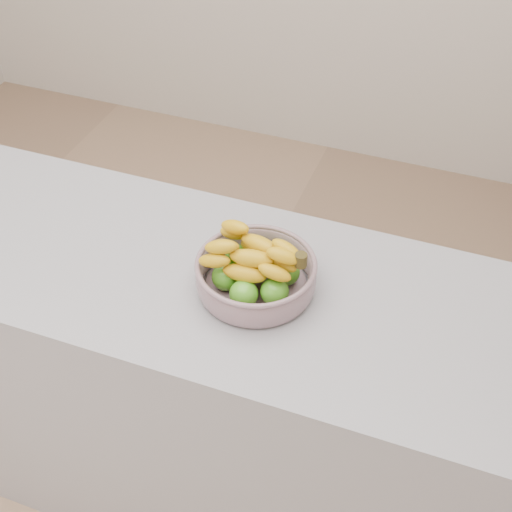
# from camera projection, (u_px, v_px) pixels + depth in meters

# --- Properties ---
(ground) EXTENTS (4.00, 4.00, 0.00)m
(ground) POSITION_uv_depth(u_px,v_px,m) (156.00, 464.00, 2.32)
(ground) COLOR #93745A
(ground) RESTS_ON ground
(counter) EXTENTS (2.00, 0.60, 0.90)m
(counter) POSITION_uv_depth(u_px,v_px,m) (145.00, 371.00, 2.04)
(counter) COLOR #9D9CA4
(counter) RESTS_ON ground
(fruit_bowl) EXTENTS (0.28, 0.28, 0.14)m
(fruit_bowl) POSITION_uv_depth(u_px,v_px,m) (256.00, 273.00, 1.62)
(fruit_bowl) COLOR #8F9DAC
(fruit_bowl) RESTS_ON counter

